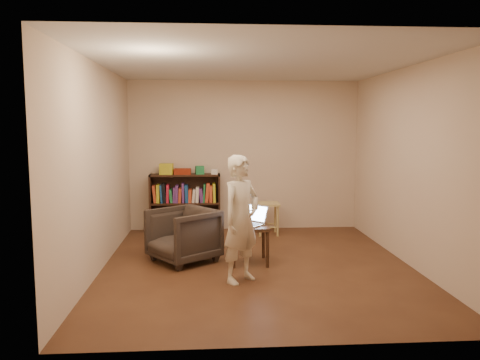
{
  "coord_description": "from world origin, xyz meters",
  "views": [
    {
      "loc": [
        -0.62,
        -5.92,
        1.83
      ],
      "look_at": [
        -0.2,
        0.35,
        1.1
      ],
      "focal_mm": 35.0,
      "sensor_mm": 36.0,
      "label": 1
    }
  ],
  "objects": [
    {
      "name": "laptop",
      "position": [
        -0.05,
        0.21,
        0.57
      ],
      "size": [
        0.48,
        0.48,
        0.25
      ],
      "rotation": [
        0.0,
        0.0,
        -0.78
      ],
      "color": "#AEAFB3",
      "rests_on": "side_table"
    },
    {
      "name": "side_table",
      "position": [
        -0.09,
        0.15,
        0.43
      ],
      "size": [
        0.5,
        0.5,
        0.51
      ],
      "color": "black",
      "rests_on": "floor"
    },
    {
      "name": "box_white",
      "position": [
        -0.52,
        2.05,
        1.04
      ],
      "size": [
        0.12,
        0.12,
        0.09
      ],
      "primitive_type": "cube",
      "rotation": [
        0.0,
        0.0,
        -0.12
      ],
      "color": "white",
      "rests_on": "bookshelf"
    },
    {
      "name": "stool",
      "position": [
        0.36,
        1.78,
        0.44
      ],
      "size": [
        0.37,
        0.37,
        0.54
      ],
      "color": "tan",
      "rests_on": "floor"
    },
    {
      "name": "wall_left",
      "position": [
        -2.0,
        0.0,
        1.3
      ],
      "size": [
        0.0,
        4.5,
        4.5
      ],
      "primitive_type": "plane",
      "rotation": [
        1.57,
        0.0,
        1.57
      ],
      "color": "beige",
      "rests_on": "floor"
    },
    {
      "name": "bookshelf",
      "position": [
        -1.03,
        2.09,
        0.44
      ],
      "size": [
        1.2,
        0.3,
        1.0
      ],
      "color": "black",
      "rests_on": "floor"
    },
    {
      "name": "floor",
      "position": [
        0.0,
        0.0,
        0.0
      ],
      "size": [
        4.5,
        4.5,
        0.0
      ],
      "primitive_type": "plane",
      "color": "#3F2214",
      "rests_on": "ground"
    },
    {
      "name": "box_green",
      "position": [
        -0.78,
        2.07,
        1.07
      ],
      "size": [
        0.16,
        0.16,
        0.14
      ],
      "primitive_type": "cube",
      "rotation": [
        0.0,
        0.0,
        0.14
      ],
      "color": "#217C42",
      "rests_on": "bookshelf"
    },
    {
      "name": "wall_back",
      "position": [
        0.0,
        2.25,
        1.3
      ],
      "size": [
        4.0,
        0.0,
        4.0
      ],
      "primitive_type": "plane",
      "rotation": [
        1.57,
        0.0,
        0.0
      ],
      "color": "beige",
      "rests_on": "floor"
    },
    {
      "name": "wall_right",
      "position": [
        2.0,
        0.0,
        1.3
      ],
      "size": [
        0.0,
        4.5,
        4.5
      ],
      "primitive_type": "plane",
      "rotation": [
        1.57,
        0.0,
        -1.57
      ],
      "color": "beige",
      "rests_on": "floor"
    },
    {
      "name": "armchair",
      "position": [
        -0.97,
        0.28,
        0.36
      ],
      "size": [
        1.1,
        1.1,
        0.72
      ],
      "primitive_type": "imported",
      "rotation": [
        0.0,
        0.0,
        -0.91
      ],
      "color": "#322821",
      "rests_on": "floor"
    },
    {
      "name": "red_cloth",
      "position": [
        -1.07,
        2.07,
        1.05
      ],
      "size": [
        0.28,
        0.21,
        0.09
      ],
      "primitive_type": "cube",
      "rotation": [
        0.0,
        0.0,
        0.0
      ],
      "color": "maroon",
      "rests_on": "bookshelf"
    },
    {
      "name": "box_yellow",
      "position": [
        -1.34,
        2.07,
        1.09
      ],
      "size": [
        0.23,
        0.18,
        0.18
      ],
      "primitive_type": "cube",
      "rotation": [
        0.0,
        0.0,
        -0.06
      ],
      "color": "gold",
      "rests_on": "bookshelf"
    },
    {
      "name": "person",
      "position": [
        -0.25,
        -0.58,
        0.75
      ],
      "size": [
        0.64,
        0.63,
        1.49
      ],
      "primitive_type": "imported",
      "rotation": [
        0.0,
        0.0,
        0.75
      ],
      "color": "beige",
      "rests_on": "floor"
    },
    {
      "name": "ceiling",
      "position": [
        0.0,
        0.0,
        2.6
      ],
      "size": [
        4.5,
        4.5,
        0.0
      ],
      "primitive_type": "plane",
      "color": "silver",
      "rests_on": "wall_back"
    }
  ]
}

